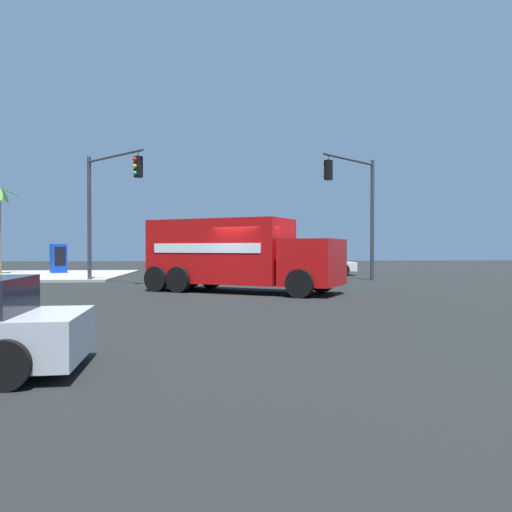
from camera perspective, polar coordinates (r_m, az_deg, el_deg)
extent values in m
plane|color=black|center=(19.10, -1.22, -4.26)|extent=(100.00, 100.00, 0.00)
cube|color=#9E998E|center=(33.21, -24.29, -2.03)|extent=(11.26, 11.26, 0.14)
cube|color=red|center=(19.94, -4.07, 0.55)|extent=(4.84, 5.98, 2.49)
cube|color=red|center=(18.36, 6.50, -0.72)|extent=(3.03, 2.85, 1.70)
cube|color=black|center=(18.10, 9.06, 0.33)|extent=(1.79, 1.08, 0.88)
cube|color=#B2B2B7|center=(21.42, -10.29, -3.20)|extent=(2.09, 1.33, 0.21)
cube|color=white|center=(21.00, -2.45, 0.91)|extent=(2.34, 4.02, 0.36)
cube|color=white|center=(18.89, -5.87, 0.91)|extent=(2.34, 4.02, 0.36)
cylinder|color=black|center=(19.58, 7.52, -2.67)|extent=(0.74, 1.01, 1.00)
cylinder|color=black|center=(17.24, 5.00, -3.14)|extent=(0.74, 1.01, 1.00)
cylinder|color=black|center=(21.62, -5.14, -2.33)|extent=(0.74, 1.01, 1.00)
cylinder|color=black|center=(19.53, -8.83, -2.68)|extent=(0.74, 1.01, 1.00)
cylinder|color=black|center=(22.17, -7.48, -2.26)|extent=(0.74, 1.01, 1.00)
cylinder|color=black|center=(20.14, -11.30, -2.58)|extent=(0.74, 1.01, 1.00)
cylinder|color=#38383D|center=(27.48, 13.12, 3.99)|extent=(0.20, 0.20, 6.43)
cylinder|color=#38383D|center=(26.02, 10.64, 10.75)|extent=(2.91, 3.33, 0.12)
cylinder|color=#38383D|center=(24.54, 8.25, 11.06)|extent=(0.03, 0.03, 0.25)
cube|color=black|center=(24.44, 8.25, 9.68)|extent=(0.42, 0.42, 0.95)
sphere|color=red|center=(24.60, 7.91, 10.37)|extent=(0.20, 0.20, 0.20)
sphere|color=#EFA314|center=(24.55, 7.91, 9.65)|extent=(0.20, 0.20, 0.20)
sphere|color=#19CC4C|center=(24.50, 7.91, 8.94)|extent=(0.20, 0.20, 0.20)
cylinder|color=#38383D|center=(26.82, -18.47, 4.12)|extent=(0.20, 0.20, 6.22)
cylinder|color=#38383D|center=(25.18, -15.87, 10.90)|extent=(3.45, 3.25, 0.12)
cylinder|color=#38383D|center=(23.54, -13.28, 11.30)|extent=(0.03, 0.03, 0.25)
cube|color=black|center=(23.44, -13.28, 9.86)|extent=(0.42, 0.42, 0.95)
sphere|color=red|center=(23.39, -13.65, 10.66)|extent=(0.20, 0.20, 0.20)
sphere|color=#EFA314|center=(23.34, -13.65, 9.91)|extent=(0.20, 0.20, 0.20)
sphere|color=#19CC4C|center=(23.29, -13.64, 9.16)|extent=(0.20, 0.20, 0.20)
cube|color=white|center=(31.94, 3.29, -1.25)|extent=(2.05, 1.63, 0.50)
cube|color=white|center=(32.08, 6.14, -0.70)|extent=(2.06, 1.83, 1.10)
cube|color=black|center=(32.07, 6.14, -0.19)|extent=(1.89, 1.55, 0.48)
cube|color=white|center=(32.36, 9.39, -1.18)|extent=(2.08, 2.13, 0.55)
cylinder|color=black|center=(30.95, 3.67, -1.59)|extent=(0.29, 0.77, 0.76)
cylinder|color=black|center=(32.95, 3.40, -1.44)|extent=(0.29, 0.77, 0.76)
cylinder|color=black|center=(31.40, 9.92, -1.57)|extent=(0.29, 0.77, 0.76)
cylinder|color=black|center=(33.38, 9.28, -1.42)|extent=(0.29, 0.77, 0.76)
cylinder|color=black|center=(6.81, -26.70, -11.04)|extent=(0.24, 0.63, 0.62)
cylinder|color=black|center=(8.54, -22.72, -8.59)|extent=(0.24, 0.63, 0.62)
cube|color=#0F38B2|center=(34.49, -21.60, -0.26)|extent=(1.12, 1.16, 1.85)
cube|color=black|center=(34.12, -21.42, -0.02)|extent=(0.39, 0.58, 1.18)
ellipsoid|color=#427F38|center=(35.71, -26.86, 6.26)|extent=(1.32, 0.41, 0.93)
ellipsoid|color=#427F38|center=(34.55, -27.19, 6.35)|extent=(1.26, 0.90, 1.03)
ellipsoid|color=#427F38|center=(35.17, -26.14, 6.56)|extent=(0.90, 1.46, 0.68)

